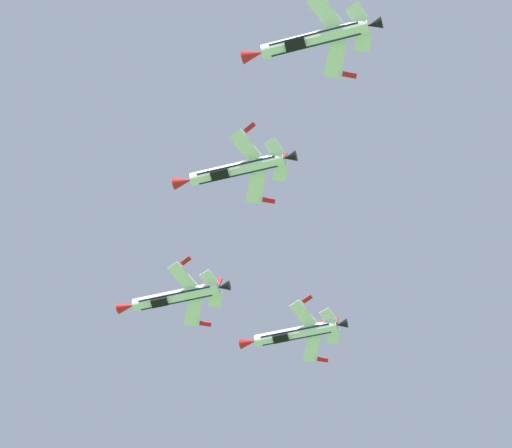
# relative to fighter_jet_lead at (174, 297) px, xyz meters

# --- Properties ---
(fighter_jet_lead) EXTENTS (15.95, 9.91, 4.99)m
(fighter_jet_lead) POSITION_rel_fighter_jet_lead_xyz_m (0.00, 0.00, 0.00)
(fighter_jet_lead) COLOR white
(fighter_jet_left_wing) EXTENTS (15.95, 9.64, 5.22)m
(fighter_jet_left_wing) POSITION_rel_fighter_jet_lead_xyz_m (15.49, -13.83, 3.42)
(fighter_jet_left_wing) COLOR white
(fighter_jet_right_wing) EXTENTS (15.95, 9.59, 5.26)m
(fighter_jet_right_wing) POSITION_rel_fighter_jet_lead_xyz_m (11.06, 15.70, 2.30)
(fighter_jet_right_wing) COLOR white
(fighter_jet_left_outer) EXTENTS (15.95, 9.52, 5.31)m
(fighter_jet_left_outer) POSITION_rel_fighter_jet_lead_xyz_m (31.08, -27.08, 2.93)
(fighter_jet_left_outer) COLOR white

